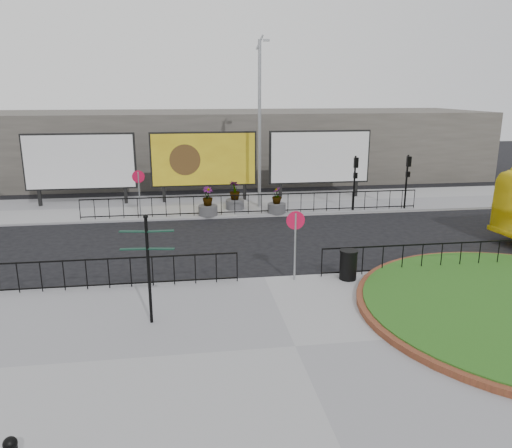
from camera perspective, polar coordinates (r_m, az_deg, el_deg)
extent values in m
plane|color=black|center=(17.84, 0.96, -6.44)|extent=(90.00, 90.00, 0.00)
cube|color=gray|center=(13.37, 4.50, -13.97)|extent=(30.00, 10.00, 0.12)
cube|color=gray|center=(29.24, -2.82, 2.23)|extent=(44.00, 6.00, 0.12)
cylinder|color=gray|center=(26.41, -13.18, 3.26)|extent=(0.07, 0.07, 2.40)
cylinder|color=#AF0B31|center=(26.24, -13.30, 5.29)|extent=(0.64, 0.03, 0.64)
cylinder|color=white|center=(26.26, -13.30, 5.30)|extent=(0.50, 0.03, 0.50)
cylinder|color=gray|center=(17.21, 4.48, -2.64)|extent=(0.07, 0.07, 2.40)
cylinder|color=#AF0B31|center=(16.95, 4.55, 0.42)|extent=(0.64, 0.03, 0.64)
cylinder|color=white|center=(16.97, 4.53, 0.44)|extent=(0.50, 0.03, 0.50)
cube|color=black|center=(31.08, -23.48, 2.82)|extent=(0.18, 0.18, 1.00)
cube|color=black|center=(30.17, -14.65, 3.25)|extent=(0.18, 0.18, 1.00)
cube|color=black|center=(30.21, -19.46, 6.75)|extent=(6.20, 0.25, 3.20)
cube|color=silver|center=(30.05, -19.51, 6.70)|extent=(6.00, 0.06, 3.00)
cube|color=black|center=(30.00, -10.47, 3.42)|extent=(0.18, 0.18, 1.00)
cube|color=black|center=(30.19, -1.32, 3.74)|extent=(0.18, 0.18, 1.00)
cube|color=black|center=(29.67, -5.98, 7.38)|extent=(6.20, 0.25, 3.20)
cube|color=gold|center=(29.51, -5.97, 7.34)|extent=(6.00, 0.06, 3.00)
cube|color=black|center=(30.53, 2.79, 3.86)|extent=(0.18, 0.18, 1.00)
cube|color=black|center=(31.79, 11.34, 4.03)|extent=(0.18, 0.18, 1.00)
cube|color=black|center=(30.76, 7.27, 7.61)|extent=(6.20, 0.25, 3.20)
cube|color=silver|center=(30.60, 7.35, 7.57)|extent=(6.00, 0.06, 3.00)
cylinder|color=gray|center=(27.77, 0.40, 11.09)|extent=(0.18, 0.18, 9.00)
cylinder|color=gray|center=(27.81, 0.42, 20.07)|extent=(0.43, 0.10, 0.77)
cube|color=gray|center=(27.87, 1.18, 20.26)|extent=(0.35, 0.15, 0.12)
cylinder|color=black|center=(27.81, 11.17, 4.58)|extent=(0.10, 0.10, 3.00)
cube|color=black|center=(27.52, 11.37, 6.89)|extent=(0.22, 0.18, 0.55)
cube|color=black|center=(27.62, 11.30, 5.45)|extent=(0.20, 0.16, 0.30)
cylinder|color=black|center=(28.94, 16.80, 4.63)|extent=(0.10, 0.10, 3.00)
cube|color=black|center=(28.66, 17.07, 6.84)|extent=(0.22, 0.18, 0.55)
cube|color=black|center=(28.76, 16.97, 5.46)|extent=(0.20, 0.16, 0.30)
cube|color=#5B5650|center=(38.69, -4.33, 9.02)|extent=(40.00, 10.00, 5.00)
cylinder|color=black|center=(14.24, -12.16, -5.36)|extent=(0.09, 0.09, 3.07)
sphere|color=black|center=(13.78, -12.51, 0.82)|extent=(0.13, 0.13, 0.13)
cube|color=#0D2F21|center=(13.98, -13.95, -0.83)|extent=(0.73, 0.25, 0.03)
cube|color=#0D2F21|center=(13.85, -10.84, -0.79)|extent=(0.72, 0.15, 0.03)
cube|color=#0D2F21|center=(14.08, -13.85, -2.79)|extent=(0.73, 0.18, 0.03)
cube|color=#0D2F21|center=(13.94, -10.77, -2.80)|extent=(0.73, 0.25, 0.03)
sphere|color=black|center=(10.12, -26.29, -21.59)|extent=(0.24, 0.24, 0.24)
cylinder|color=black|center=(17.75, 10.50, -4.69)|extent=(0.60, 0.60, 0.99)
cylinder|color=black|center=(17.58, 10.58, -3.06)|extent=(0.64, 0.64, 0.07)
cylinder|color=#4C4C4F|center=(26.54, -5.51, 1.57)|extent=(1.01, 1.01, 0.53)
imported|color=#264E14|center=(26.37, -5.55, 3.18)|extent=(0.73, 0.73, 1.00)
cylinder|color=#4C4C4F|center=(27.85, -2.43, 2.28)|extent=(1.02, 1.02, 0.53)
imported|color=#264E14|center=(27.69, -2.44, 3.88)|extent=(0.78, 0.78, 1.06)
cylinder|color=#4C4C4F|center=(26.96, 2.37, 1.83)|extent=(0.98, 0.98, 0.51)
imported|color=#264E14|center=(26.81, 2.39, 3.29)|extent=(0.51, 0.51, 0.90)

